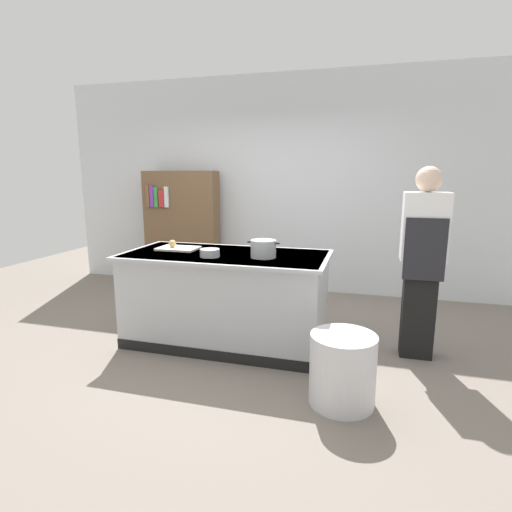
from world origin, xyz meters
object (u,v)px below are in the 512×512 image
onion (172,244)px  bookshelf (182,229)px  stock_pot (263,249)px  person_chef (422,259)px  trash_bin (342,369)px  mixing_bowl (210,253)px

onion → bookshelf: bookshelf is taller
stock_pot → bookshelf: 2.56m
onion → person_chef: person_chef is taller
stock_pot → trash_bin: stock_pot is taller
mixing_bowl → trash_bin: 1.58m
trash_bin → mixing_bowl: bearing=153.3°
onion → mixing_bowl: 0.58m
person_chef → mixing_bowl: bearing=105.7°
mixing_bowl → person_chef: person_chef is taller
bookshelf → trash_bin: bearing=-46.2°
mixing_bowl → person_chef: bearing=10.7°
mixing_bowl → onion: bearing=153.1°
mixing_bowl → person_chef: (1.88, 0.36, -0.02)m
onion → stock_pot: bearing=-8.7°
stock_pot → mixing_bowl: size_ratio=1.64×
onion → person_chef: size_ratio=0.04×
onion → trash_bin: (1.79, -0.90, -0.69)m
onion → bookshelf: size_ratio=0.04×
mixing_bowl → trash_bin: (1.28, -0.64, -0.67)m
onion → person_chef: (2.39, 0.09, -0.04)m
stock_pot → trash_bin: bearing=-43.4°
stock_pot → person_chef: 1.42m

